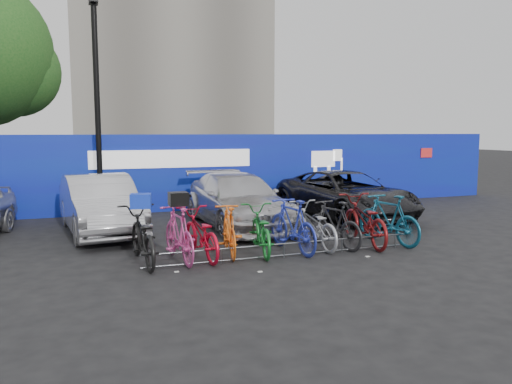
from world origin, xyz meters
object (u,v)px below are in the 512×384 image
bike_4 (260,230)px  bike_6 (313,225)px  bike_2 (200,234)px  bike_5 (292,225)px  bike_1 (179,234)px  car_1 (100,204)px  bike_9 (388,219)px  bike_rack (284,250)px  bike_3 (229,230)px  bike_7 (334,224)px  car_3 (345,195)px  lamppost (97,104)px  bike_8 (364,221)px  bike_0 (142,236)px  car_2 (238,200)px

bike_4 → bike_6: (1.25, 0.11, -0.00)m
bike_2 → bike_5: (1.92, -0.12, 0.07)m
bike_5 → bike_1: bearing=-6.9°
car_1 → bike_9: (5.98, -3.38, -0.16)m
bike_rack → bike_5: (0.35, 0.39, 0.40)m
bike_3 → bike_7: bike_7 is taller
car_3 → bike_3: size_ratio=2.86×
lamppost → bike_3: (2.23, -5.45, -2.76)m
bike_8 → car_3: bearing=-106.9°
lamppost → bike_rack: bearing=-61.9°
bike_1 → bike_6: (2.94, 0.17, -0.06)m
bike_rack → bike_9: size_ratio=3.02×
car_1 → bike_3: bearing=-60.5°
bike_0 → bike_8: bearing=175.7°
car_2 → bike_7: (1.20, -3.08, -0.17)m
bike_0 → bike_5: size_ratio=1.09×
lamppost → bike_9: lamppost is taller
car_3 → bike_3: bearing=-151.3°
car_2 → bike_2: car_2 is taller
bike_rack → car_2: bearing=87.5°
car_1 → bike_5: bearing=-49.3°
car_2 → bike_9: (2.51, -3.16, -0.13)m
car_2 → bike_3: car_2 is taller
car_3 → bike_1: (-5.46, -3.21, -0.14)m
bike_rack → bike_6: 1.15m
bike_5 → bike_7: bearing=177.0°
bike_1 → car_1: bearing=-74.3°
bike_5 → car_1: bearing=-48.7°
bike_3 → bike_9: 3.64m
lamppost → bike_8: 8.14m
bike_2 → bike_7: (2.93, -0.07, 0.02)m
car_1 → bike_6: 5.30m
lamppost → bike_2: bearing=-73.5°
lamppost → bike_8: lamppost is taller
bike_5 → bike_2: bearing=-9.9°
bike_8 → bike_1: bearing=6.4°
bike_rack → bike_2: bike_2 is taller
bike_rack → bike_2: (-1.57, 0.52, 0.33)m
bike_7 → bike_4: bearing=-13.8°
bike_7 → bike_9: bike_9 is taller
bike_rack → bike_8: 2.17m
car_2 → bike_9: 4.04m
bike_0 → bike_7: (4.06, -0.03, -0.02)m
car_2 → bike_1: size_ratio=2.63×
car_3 → bike_0: bearing=-159.1°
car_3 → bike_4: 4.92m
bike_3 → car_1: bearing=-44.8°
bike_1 → bike_9: 4.68m
car_2 → bike_1: car_2 is taller
bike_7 → bike_rack: bearing=5.7°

